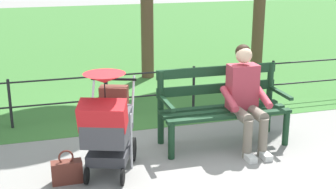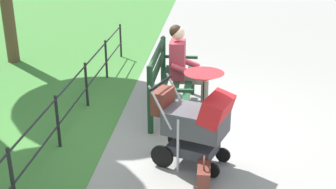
{
  "view_description": "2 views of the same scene",
  "coord_description": "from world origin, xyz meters",
  "px_view_note": "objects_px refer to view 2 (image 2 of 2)",
  "views": [
    {
      "loc": [
        1.61,
        4.98,
        2.33
      ],
      "look_at": [
        0.16,
        0.05,
        0.75
      ],
      "focal_mm": 49.42,
      "sensor_mm": 36.0,
      "label": 1
    },
    {
      "loc": [
        5.45,
        0.46,
        2.67
      ],
      "look_at": [
        0.27,
        -0.04,
        0.61
      ],
      "focal_mm": 46.84,
      "sensor_mm": 36.0,
      "label": 2
    }
  ],
  "objects_px": {
    "stroller": "(197,118)",
    "person_on_bench": "(185,64)",
    "handbag": "(204,176)",
    "park_bench": "(168,78)"
  },
  "relations": [
    {
      "from": "person_on_bench",
      "to": "stroller",
      "type": "distance_m",
      "value": 1.75
    },
    {
      "from": "person_on_bench",
      "to": "handbag",
      "type": "xyz_separation_m",
      "value": [
        2.2,
        0.35,
        -0.55
      ]
    },
    {
      "from": "park_bench",
      "to": "stroller",
      "type": "height_order",
      "value": "stroller"
    },
    {
      "from": "person_on_bench",
      "to": "handbag",
      "type": "height_order",
      "value": "person_on_bench"
    },
    {
      "from": "stroller",
      "to": "park_bench",
      "type": "bearing_deg",
      "value": -162.93
    },
    {
      "from": "park_bench",
      "to": "stroller",
      "type": "xyz_separation_m",
      "value": [
        1.51,
        0.46,
        0.07
      ]
    },
    {
      "from": "stroller",
      "to": "person_on_bench",
      "type": "bearing_deg",
      "value": -172.05
    },
    {
      "from": "park_bench",
      "to": "handbag",
      "type": "relative_size",
      "value": 4.34
    },
    {
      "from": "park_bench",
      "to": "person_on_bench",
      "type": "xyz_separation_m",
      "value": [
        -0.22,
        0.22,
        0.15
      ]
    },
    {
      "from": "stroller",
      "to": "handbag",
      "type": "distance_m",
      "value": 0.67
    }
  ]
}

